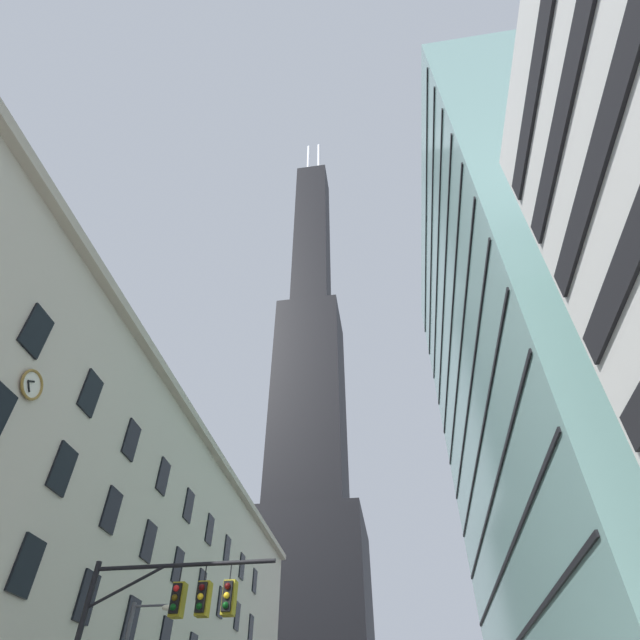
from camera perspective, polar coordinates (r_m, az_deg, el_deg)
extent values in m
cube|color=beige|center=(43.68, -24.91, -26.21)|extent=(14.02, 61.27, 23.22)
cube|color=#B2A893|center=(44.37, -12.50, -13.68)|extent=(0.70, 61.27, 0.60)
cube|color=black|center=(25.63, -30.59, -23.05)|extent=(0.14, 1.40, 2.20)
cube|color=black|center=(29.66, -25.17, -26.78)|extent=(0.14, 1.40, 2.20)
cube|color=black|center=(33.94, -20.85, -29.46)|extent=(0.14, 1.40, 2.20)
cube|color=black|center=(38.40, -17.35, -31.42)|extent=(0.14, 1.40, 2.20)
cube|color=black|center=(26.97, -27.43, -14.89)|extent=(0.14, 1.40, 2.20)
cube|color=black|center=(30.81, -22.80, -19.44)|extent=(0.14, 1.40, 2.20)
cube|color=black|center=(34.96, -19.06, -22.87)|extent=(0.14, 1.40, 2.20)
cube|color=black|center=(39.30, -15.99, -25.49)|extent=(0.14, 1.40, 2.20)
cube|color=black|center=(43.78, -13.45, -27.53)|extent=(0.14, 1.40, 2.20)
cube|color=black|center=(48.37, -11.31, -29.16)|extent=(0.14, 1.40, 2.20)
cube|color=black|center=(53.02, -9.49, -30.48)|extent=(0.14, 1.40, 2.20)
cube|color=black|center=(57.74, -7.94, -31.56)|extent=(0.14, 1.40, 2.20)
cube|color=black|center=(25.69, -29.76, -1.10)|extent=(0.14, 1.40, 2.20)
cube|color=black|center=(28.85, -24.82, -7.61)|extent=(0.14, 1.40, 2.20)
cube|color=black|center=(32.48, -20.82, -12.72)|extent=(0.14, 1.40, 2.20)
cube|color=black|center=(36.43, -17.54, -16.71)|extent=(0.14, 1.40, 2.20)
cube|color=black|center=(40.62, -14.82, -19.87)|extent=(0.14, 1.40, 2.20)
cube|color=black|center=(44.97, -12.54, -22.39)|extent=(0.14, 1.40, 2.20)
cube|color=black|center=(49.44, -10.60, -24.44)|extent=(0.14, 1.40, 2.20)
cube|color=black|center=(54.01, -8.94, -26.13)|extent=(0.14, 1.40, 2.20)
cube|color=black|center=(58.65, -7.51, -27.54)|extent=(0.14, 1.40, 2.20)
torus|color=olive|center=(25.12, -30.11, -6.44)|extent=(0.13, 1.38, 1.38)
cylinder|color=silver|center=(25.14, -30.18, -6.44)|extent=(0.05, 1.19, 1.19)
cube|color=black|center=(25.06, -30.15, -6.10)|extent=(0.03, 0.34, 0.25)
cube|color=black|center=(24.90, -30.39, -6.55)|extent=(0.03, 0.40, 0.43)
cube|color=black|center=(109.32, -1.66, -32.50)|extent=(24.27, 24.27, 41.08)
cube|color=black|center=(127.93, -1.21, -9.65)|extent=(16.99, 16.99, 59.76)
cube|color=black|center=(173.68, -0.89, 9.37)|extent=(10.92, 10.92, 74.69)
cylinder|color=silver|center=(215.49, -1.35, 17.60)|extent=(1.20, 1.20, 25.65)
cylinder|color=silver|center=(215.11, -0.14, 17.76)|extent=(1.20, 1.20, 25.65)
cube|color=black|center=(15.05, 32.68, 8.31)|extent=(0.16, 9.55, 1.10)
cube|color=black|center=(17.19, 28.92, 14.80)|extent=(0.16, 9.55, 1.10)
cube|color=black|center=(19.57, 25.88, 19.75)|extent=(0.16, 9.55, 1.10)
cube|color=black|center=(22.09, 23.39, 23.56)|extent=(0.16, 9.55, 1.10)
cube|color=gray|center=(46.21, 25.42, -6.33)|extent=(15.16, 36.95, 52.21)
cube|color=black|center=(37.77, 22.01, -30.64)|extent=(0.12, 35.95, 0.24)
cube|color=black|center=(38.62, 20.36, -24.95)|extent=(0.12, 35.95, 0.24)
cube|color=black|center=(39.84, 18.93, -19.55)|extent=(0.12, 35.95, 0.24)
cube|color=black|center=(41.42, 17.68, -14.50)|extent=(0.12, 35.95, 0.24)
cube|color=black|center=(43.32, 16.58, -9.86)|extent=(0.12, 35.95, 0.24)
cube|color=black|center=(45.48, 15.61, -5.62)|extent=(0.12, 35.95, 0.24)
cube|color=black|center=(47.88, 14.74, -1.79)|extent=(0.12, 35.95, 0.24)
cube|color=black|center=(50.49, 13.97, 1.66)|extent=(0.12, 35.95, 0.24)
cube|color=black|center=(53.27, 13.26, 4.76)|extent=(0.12, 35.95, 0.24)
cube|color=black|center=(56.19, 12.63, 7.54)|extent=(0.12, 35.95, 0.24)
cube|color=black|center=(59.25, 12.05, 10.05)|extent=(0.12, 35.95, 0.24)
cylinder|color=black|center=(19.84, -15.27, -25.46)|extent=(6.47, 0.14, 0.14)
cylinder|color=black|center=(20.50, -21.22, -26.57)|extent=(2.66, 0.10, 1.36)
cylinder|color=black|center=(19.80, -15.68, -26.27)|extent=(0.04, 0.04, 0.60)
cube|color=black|center=(19.62, -16.13, -28.35)|extent=(0.30, 0.30, 0.90)
cube|color=olive|center=(19.77, -15.94, -28.48)|extent=(0.40, 0.40, 1.04)
sphere|color=red|center=(19.54, -16.14, -27.43)|extent=(0.20, 0.20, 0.20)
sphere|color=#4B3A08|center=(19.48, -16.32, -28.22)|extent=(0.20, 0.20, 0.20)
sphere|color=#083D10|center=(19.42, -16.50, -29.01)|extent=(0.20, 0.20, 0.20)
cylinder|color=black|center=(19.48, -12.99, -26.44)|extent=(0.04, 0.04, 0.60)
cube|color=black|center=(19.30, -13.37, -28.57)|extent=(0.30, 0.30, 0.90)
cube|color=olive|center=(19.45, -13.19, -28.70)|extent=(0.40, 0.40, 1.04)
sphere|color=#450808|center=(19.21, -13.39, -27.64)|extent=(0.20, 0.20, 0.20)
sphere|color=yellow|center=(19.15, -13.54, -28.44)|extent=(0.20, 0.20, 0.20)
sphere|color=#083D10|center=(19.09, -13.69, -29.25)|extent=(0.20, 0.20, 0.20)
cylinder|color=black|center=(19.19, -10.20, -26.56)|extent=(0.04, 0.04, 0.60)
cube|color=black|center=(19.01, -10.51, -28.73)|extent=(0.30, 0.30, 0.90)
cube|color=olive|center=(19.17, -10.34, -28.86)|extent=(0.40, 0.40, 1.04)
sphere|color=#450808|center=(18.93, -10.54, -27.79)|extent=(0.20, 0.20, 0.20)
sphere|color=yellow|center=(18.86, -10.66, -28.61)|extent=(0.20, 0.20, 0.20)
sphere|color=#083D10|center=(18.80, -10.78, -29.43)|extent=(0.20, 0.20, 0.20)
cylinder|color=#47474C|center=(26.49, -18.80, -28.58)|extent=(1.59, 0.10, 0.10)
ellipsoid|color=#EFE5C6|center=(26.15, -17.06, -28.98)|extent=(0.56, 0.32, 0.24)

